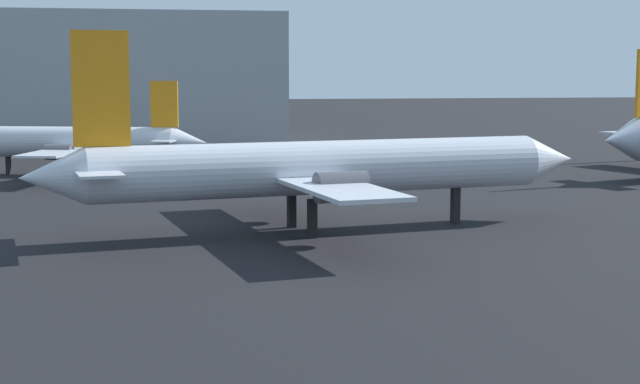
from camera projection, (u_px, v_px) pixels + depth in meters
airplane_distant at (318, 168)px, 49.27m from camera, size 30.86×20.91×10.41m
airplane_far_right at (74, 142)px, 77.24m from camera, size 22.67×19.87×7.77m
terminal_building at (32, 79)px, 115.21m from camera, size 60.02×27.29×15.45m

